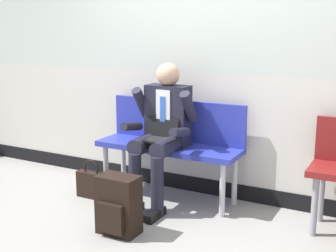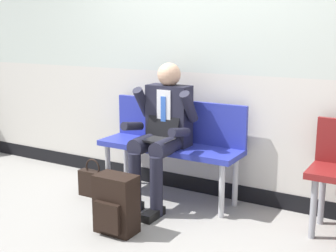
% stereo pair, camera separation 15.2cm
% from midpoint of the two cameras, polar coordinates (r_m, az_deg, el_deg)
% --- Properties ---
extents(ground_plane, '(18.00, 18.00, 0.00)m').
position_cam_midpoint_polar(ground_plane, '(3.88, -1.19, -11.63)').
color(ground_plane, gray).
extents(station_wall, '(5.92, 0.14, 2.70)m').
position_cam_midpoint_polar(station_wall, '(4.23, 3.81, 9.11)').
color(station_wall, beige).
rests_on(station_wall, ground).
extents(bench_with_person, '(1.36, 0.42, 0.92)m').
position_cam_midpoint_polar(bench_with_person, '(4.19, -0.58, -1.66)').
color(bench_with_person, '#28339E').
rests_on(bench_with_person, ground).
extents(person_seated, '(0.57, 0.70, 1.27)m').
position_cam_midpoint_polar(person_seated, '(3.99, -1.95, -0.49)').
color(person_seated, '#1E1E2D').
rests_on(person_seated, ground).
extents(backpack, '(0.32, 0.24, 0.47)m').
position_cam_midpoint_polar(backpack, '(3.57, -7.58, -9.97)').
color(backpack, black).
rests_on(backpack, ground).
extents(handbag, '(0.30, 0.09, 0.37)m').
position_cam_midpoint_polar(handbag, '(4.35, -10.64, -7.24)').
color(handbag, black).
rests_on(handbag, ground).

